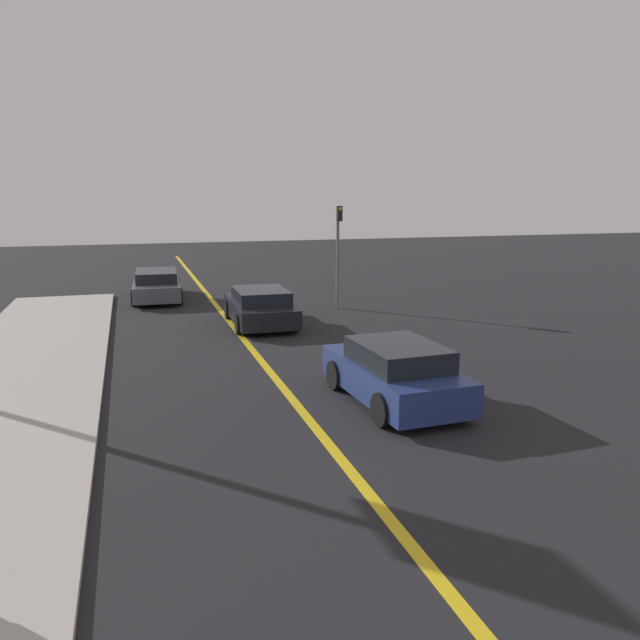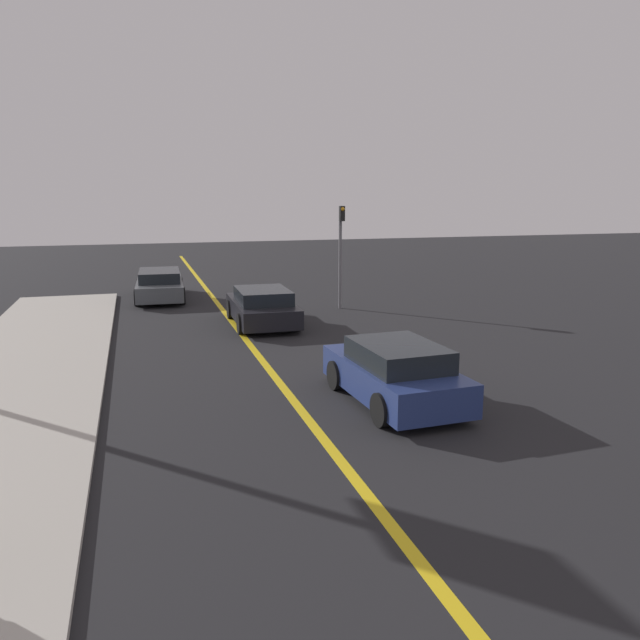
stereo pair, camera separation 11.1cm
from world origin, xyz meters
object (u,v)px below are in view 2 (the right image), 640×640
(car_near_right_lane, at_px, (395,373))
(car_far_distant, at_px, (160,285))
(car_ahead_center, at_px, (262,307))
(traffic_light, at_px, (341,246))

(car_near_right_lane, xyz_separation_m, car_far_distant, (-4.12, 14.73, -0.03))
(car_ahead_center, xyz_separation_m, traffic_light, (3.42, 2.09, 1.77))
(car_near_right_lane, height_order, traffic_light, traffic_light)
(car_near_right_lane, relative_size, car_ahead_center, 0.94)
(car_ahead_center, relative_size, traffic_light, 1.10)
(car_near_right_lane, distance_m, traffic_light, 11.00)
(car_ahead_center, bearing_deg, car_near_right_lane, -81.54)
(traffic_light, bearing_deg, car_near_right_lane, -102.40)
(car_ahead_center, height_order, car_far_distant, same)
(car_far_distant, height_order, traffic_light, traffic_light)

